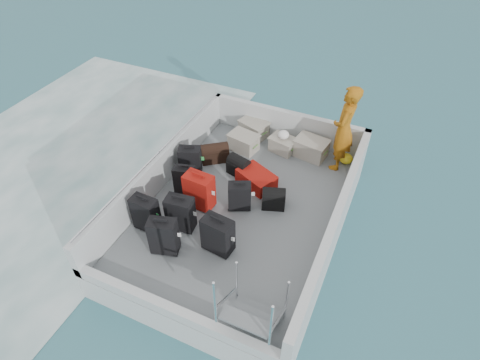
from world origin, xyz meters
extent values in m
plane|color=#1C5464|center=(0.00, 0.00, 0.00)|extent=(160.00, 160.00, 0.00)
plane|color=white|center=(-4.80, 0.00, 0.00)|extent=(10.00, 10.00, 0.00)
cube|color=silver|center=(0.00, 0.00, 0.30)|extent=(3.60, 5.00, 0.60)
cube|color=slate|center=(0.00, 0.00, 0.61)|extent=(3.30, 4.70, 0.02)
cube|color=#B7BCBC|center=(-1.73, 0.00, 0.97)|extent=(0.14, 5.00, 0.70)
cube|color=#B7BCBC|center=(1.73, 0.00, 0.97)|extent=(0.14, 5.00, 0.70)
cube|color=#B7BCBC|center=(0.00, 2.43, 0.97)|extent=(3.60, 0.14, 0.70)
cube|color=#B7BCBC|center=(0.00, -2.43, 0.72)|extent=(3.60, 0.14, 0.20)
cylinder|color=silver|center=(-1.73, 0.00, 1.37)|extent=(0.04, 4.80, 0.04)
cube|color=black|center=(-1.31, -1.16, 0.97)|extent=(0.46, 0.27, 0.70)
cube|color=black|center=(-1.17, -0.07, 0.92)|extent=(0.44, 0.32, 0.60)
cube|color=black|center=(-1.36, 0.46, 0.93)|extent=(0.50, 0.40, 0.63)
cube|color=black|center=(-0.75, -1.46, 0.97)|extent=(0.52, 0.39, 0.70)
cube|color=black|center=(-0.77, -0.90, 0.97)|extent=(0.50, 0.33, 0.69)
cube|color=#A9110D|center=(-0.74, -0.28, 0.98)|extent=(0.54, 0.34, 0.72)
cube|color=black|center=(0.04, -1.07, 0.97)|extent=(0.53, 0.35, 0.69)
cube|color=black|center=(-0.04, -0.04, 0.91)|extent=(0.47, 0.38, 0.58)
cube|color=#A9110D|center=(-0.01, 0.69, 0.77)|extent=(0.87, 0.74, 0.29)
cube|color=#ABA294|center=(-0.70, 1.64, 0.80)|extent=(0.65, 0.51, 0.35)
cube|color=#ABA294|center=(-0.70, 2.20, 0.80)|extent=(0.69, 0.57, 0.36)
cube|color=#ABA294|center=(0.09, 1.93, 0.78)|extent=(0.58, 0.46, 0.31)
cube|color=#ABA294|center=(0.70, 2.02, 0.81)|extent=(0.70, 0.54, 0.39)
ellipsoid|color=yellow|center=(1.45, 2.11, 0.73)|extent=(0.28, 0.26, 0.22)
ellipsoid|color=white|center=(0.09, 1.93, 1.02)|extent=(0.24, 0.24, 0.18)
imported|color=orange|center=(1.30, 1.96, 1.54)|extent=(0.45, 0.68, 1.83)
camera|label=1|loc=(2.14, -4.81, 6.03)|focal=30.00mm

